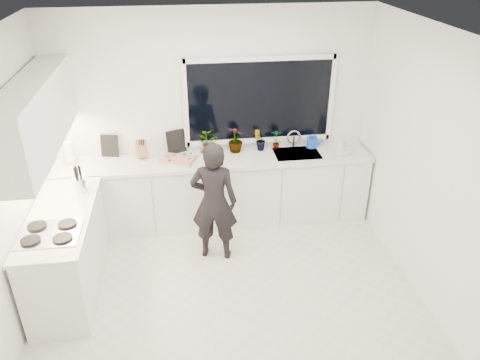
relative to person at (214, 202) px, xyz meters
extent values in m
cube|color=beige|center=(0.09, -0.70, -0.74)|extent=(4.00, 3.50, 0.02)
cube|color=white|center=(0.09, 1.06, 0.62)|extent=(4.00, 0.02, 2.70)
cube|color=white|center=(-1.92, -0.70, 0.62)|extent=(0.02, 3.50, 2.70)
cube|color=white|center=(2.10, -0.70, 0.62)|extent=(0.02, 3.50, 2.70)
cube|color=white|center=(0.09, -0.70, 1.98)|extent=(4.00, 3.50, 0.02)
cube|color=black|center=(0.69, 1.03, 0.82)|extent=(1.80, 0.02, 1.00)
cube|color=white|center=(0.09, 0.75, -0.29)|extent=(3.92, 0.58, 0.88)
cube|color=white|center=(-1.58, -0.35, -0.29)|extent=(0.58, 1.60, 0.88)
cube|color=silver|center=(0.09, 0.74, 0.17)|extent=(3.94, 0.62, 0.04)
cube|color=silver|center=(-1.58, -0.35, 0.17)|extent=(0.62, 1.60, 0.04)
cube|color=white|center=(-1.70, 0.00, 1.12)|extent=(0.34, 2.10, 0.70)
cube|color=silver|center=(1.14, 0.75, 0.14)|extent=(0.58, 0.42, 0.14)
cylinder|color=silver|center=(1.14, 0.95, 0.30)|extent=(0.03, 0.03, 0.22)
cube|color=black|center=(-1.60, -0.70, 0.20)|extent=(0.56, 0.48, 0.03)
imported|color=black|center=(0.00, 0.00, 0.00)|extent=(0.60, 0.46, 1.46)
cube|color=silver|center=(-0.38, 0.72, 0.20)|extent=(0.52, 0.45, 0.03)
cube|color=#B11917|center=(-0.38, 0.72, 0.22)|extent=(0.47, 0.41, 0.01)
cylinder|color=blue|center=(1.37, 0.91, 0.25)|extent=(0.18, 0.18, 0.13)
cylinder|color=white|center=(-1.68, 0.85, 0.32)|extent=(0.11, 0.11, 0.26)
cube|color=#A5794D|center=(-0.82, 0.89, 0.30)|extent=(0.16, 0.14, 0.22)
cylinder|color=silver|center=(-1.44, 0.10, 0.27)|extent=(0.15, 0.15, 0.16)
cube|color=black|center=(-1.22, 0.99, 0.33)|extent=(0.22, 0.06, 0.28)
cube|color=black|center=(-0.39, 0.99, 0.34)|extent=(0.24, 0.12, 0.30)
imported|color=#26662D|center=(0.01, 0.91, 0.33)|extent=(0.31, 0.30, 0.27)
imported|color=#26662D|center=(0.36, 0.91, 0.35)|extent=(0.26, 0.26, 0.33)
imported|color=#26662D|center=(0.68, 0.91, 0.33)|extent=(0.18, 0.17, 0.28)
imported|color=#26662D|center=(0.90, 0.91, 0.33)|extent=(0.17, 0.13, 0.28)
imported|color=#D8BF66|center=(1.65, 0.60, 0.33)|extent=(0.16, 0.16, 0.29)
imported|color=#D8BF66|center=(1.71, 0.60, 0.29)|extent=(0.10, 0.10, 0.19)
camera|label=1|loc=(-0.32, -4.54, 2.71)|focal=35.00mm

